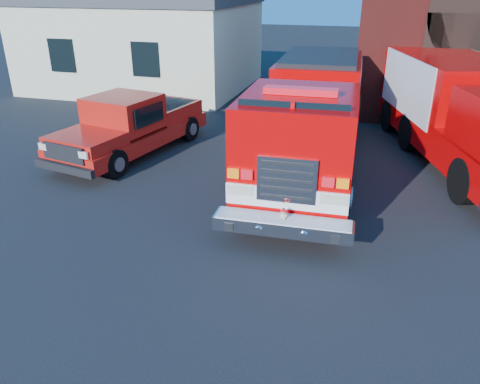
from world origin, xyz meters
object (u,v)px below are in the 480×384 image
(secondary_truck, at_px, (465,110))
(pickup_truck, at_px, (131,126))
(side_building, at_px, (145,41))
(fire_engine, at_px, (311,117))

(secondary_truck, bearing_deg, pickup_truck, -167.89)
(side_building, bearing_deg, pickup_truck, -66.47)
(side_building, distance_m, fire_engine, 13.36)
(fire_engine, relative_size, pickup_truck, 1.60)
(side_building, xyz_separation_m, fire_engine, (9.64, -9.22, -0.69))
(fire_engine, distance_m, pickup_truck, 5.55)
(fire_engine, bearing_deg, side_building, 136.26)
(secondary_truck, bearing_deg, fire_engine, -156.50)
(side_building, height_order, pickup_truck, side_building)
(side_building, distance_m, secondary_truck, 15.72)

